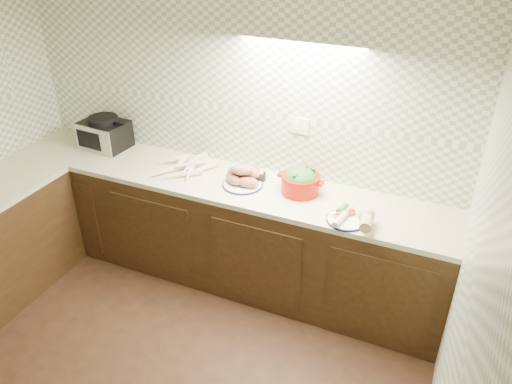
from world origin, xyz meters
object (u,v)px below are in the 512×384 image
at_px(dutch_oven, 300,181).
at_px(veg_plate, 355,216).
at_px(parsnip_pile, 176,165).
at_px(onion_bowl, 257,175).
at_px(sweet_potato_plate, 243,177).
at_px(toaster_oven, 104,133).

relative_size(dutch_oven, veg_plate, 1.10).
relative_size(parsnip_pile, dutch_oven, 1.36).
bearing_deg(dutch_oven, veg_plate, -22.97).
distance_m(onion_bowl, veg_plate, 0.88).
relative_size(onion_bowl, dutch_oven, 0.38).
relative_size(sweet_potato_plate, onion_bowl, 2.30).
distance_m(sweet_potato_plate, veg_plate, 0.91).
bearing_deg(onion_bowl, dutch_oven, -8.29).
xyz_separation_m(parsnip_pile, veg_plate, (1.49, -0.18, 0.01)).
distance_m(sweet_potato_plate, onion_bowl, 0.14).
distance_m(toaster_oven, parsnip_pile, 0.78).
xyz_separation_m(toaster_oven, parsnip_pile, (0.77, -0.11, -0.09)).
bearing_deg(sweet_potato_plate, dutch_oven, 9.35).
bearing_deg(veg_plate, toaster_oven, 172.78).
height_order(parsnip_pile, dutch_oven, dutch_oven).
distance_m(parsnip_pile, veg_plate, 1.50).
bearing_deg(sweet_potato_plate, toaster_oven, 174.55).
bearing_deg(parsnip_pile, sweet_potato_plate, -2.02).
bearing_deg(dutch_oven, sweet_potato_plate, -167.66).
bearing_deg(veg_plate, sweet_potato_plate, 170.09).
bearing_deg(parsnip_pile, toaster_oven, 171.90).
bearing_deg(parsnip_pile, veg_plate, -6.77).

